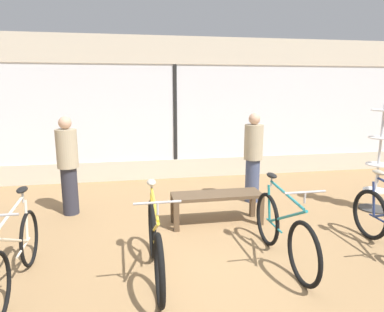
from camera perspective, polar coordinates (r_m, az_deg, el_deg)
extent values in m
plane|color=#99754C|center=(4.37, 4.91, -17.52)|extent=(24.00, 24.00, 0.00)
cube|color=beige|center=(8.06, -2.76, -2.08)|extent=(12.00, 0.08, 0.45)
cube|color=white|center=(7.85, -2.85, 7.18)|extent=(12.00, 0.04, 2.15)
cube|color=beige|center=(7.87, -2.95, 17.22)|extent=(12.00, 0.08, 0.60)
cube|color=black|center=(7.82, -2.82, 7.17)|extent=(0.08, 0.02, 2.15)
torus|color=black|center=(4.64, -25.48, -12.27)|extent=(0.04, 0.67, 0.67)
cylinder|color=beige|center=(4.05, -27.84, -12.30)|extent=(0.03, 0.99, 0.51)
cylinder|color=beige|center=(4.52, -25.88, -9.67)|extent=(0.03, 0.11, 0.49)
cylinder|color=beige|center=(3.98, -28.09, -8.49)|extent=(0.03, 0.92, 0.10)
cylinder|color=beige|center=(4.43, -26.28, -13.48)|extent=(0.03, 0.48, 0.03)
cylinder|color=#B2B2B7|center=(4.39, -26.37, -6.06)|extent=(0.02, 0.02, 0.14)
ellipsoid|color=black|center=(4.36, -26.46, -5.06)|extent=(0.11, 0.22, 0.06)
torus|color=black|center=(4.42, -6.65, -11.97)|extent=(0.06, 0.72, 0.72)
torus|color=black|center=(3.53, -5.47, -18.39)|extent=(0.06, 0.72, 0.72)
cylinder|color=gold|center=(3.83, -6.17, -11.86)|extent=(0.03, 0.93, 0.51)
cylinder|color=gold|center=(4.29, -6.69, -9.24)|extent=(0.03, 0.11, 0.49)
cylinder|color=gold|center=(3.76, -6.29, -7.83)|extent=(0.03, 0.86, 0.10)
cylinder|color=gold|center=(4.22, -6.43, -13.17)|extent=(0.03, 0.45, 0.03)
cylinder|color=#B2B2B7|center=(4.16, -6.75, -5.44)|extent=(0.02, 0.02, 0.14)
ellipsoid|color=#B2A893|center=(4.13, -6.78, -4.37)|extent=(0.11, 0.22, 0.06)
cylinder|color=#B2B2B7|center=(3.32, -5.76, -8.72)|extent=(0.02, 0.02, 0.12)
cylinder|color=#ADADB2|center=(3.30, -5.78, -7.74)|extent=(0.46, 0.02, 0.02)
torus|color=black|center=(4.82, 12.42, -10.20)|extent=(0.05, 0.71, 0.71)
torus|color=black|center=(4.00, 18.14, -15.22)|extent=(0.05, 0.71, 0.71)
cylinder|color=#1E7A7F|center=(4.28, 15.38, -9.76)|extent=(0.03, 0.93, 0.51)
cylinder|color=#1E7A7F|center=(4.70, 12.73, -7.66)|extent=(0.03, 0.11, 0.49)
cylinder|color=#1E7A7F|center=(4.21, 15.41, -6.12)|extent=(0.03, 0.86, 0.10)
cylinder|color=#1E7A7F|center=(4.63, 13.51, -11.18)|extent=(0.03, 0.45, 0.03)
cylinder|color=#B2B2B7|center=(4.58, 13.10, -4.14)|extent=(0.02, 0.02, 0.14)
ellipsoid|color=black|center=(4.56, 13.15, -3.17)|extent=(0.11, 0.22, 0.06)
cylinder|color=#B2B2B7|center=(3.82, 18.28, -6.62)|extent=(0.02, 0.02, 0.12)
cylinder|color=#ADADB2|center=(3.81, 18.34, -5.76)|extent=(0.46, 0.02, 0.02)
torus|color=black|center=(5.48, 27.52, -8.63)|extent=(0.06, 0.71, 0.71)
cylinder|color=navy|center=(5.38, 28.02, -6.35)|extent=(0.03, 0.11, 0.49)
cylinder|color=navy|center=(5.31, 29.10, -9.42)|extent=(0.03, 0.48, 0.03)
cylinder|color=#B2B2B7|center=(5.27, 28.60, -3.25)|extent=(0.02, 0.02, 0.14)
ellipsoid|color=#B2A893|center=(5.25, 28.68, -2.41)|extent=(0.11, 0.22, 0.06)
cylinder|color=#333333|center=(6.86, 27.97, -7.75)|extent=(0.48, 0.48, 0.03)
cylinder|color=silver|center=(6.64, 28.70, -0.35)|extent=(0.04, 0.04, 1.83)
cylinder|color=white|center=(6.76, 28.24, -5.04)|extent=(0.40, 0.40, 0.02)
cylinder|color=white|center=(6.66, 28.61, -1.24)|extent=(0.40, 0.40, 0.02)
cylinder|color=white|center=(6.58, 29.00, 2.68)|extent=(0.40, 0.40, 0.02)
cylinder|color=white|center=(6.54, 29.39, 6.66)|extent=(0.40, 0.40, 0.02)
cube|color=brown|center=(5.36, 4.15, -6.50)|extent=(1.40, 0.44, 0.05)
cube|color=brown|center=(5.15, -2.61, -10.12)|extent=(0.08, 0.08, 0.44)
cube|color=brown|center=(5.47, 11.38, -9.01)|extent=(0.08, 0.08, 0.44)
cube|color=brown|center=(5.48, -3.14, -8.75)|extent=(0.08, 0.08, 0.44)
cube|color=brown|center=(5.79, 10.05, -7.81)|extent=(0.08, 0.08, 0.44)
cylinder|color=#2D2D38|center=(6.11, -19.67, -5.48)|extent=(0.37, 0.37, 0.80)
cylinder|color=tan|center=(5.95, -20.14, 1.17)|extent=(0.48, 0.48, 0.64)
sphere|color=tan|center=(5.89, -20.43, 5.20)|extent=(0.21, 0.21, 0.21)
cylinder|color=#424C6B|center=(6.48, 10.00, -4.02)|extent=(0.32, 0.32, 0.81)
cylinder|color=tan|center=(6.32, 10.23, 2.29)|extent=(0.41, 0.41, 0.64)
sphere|color=tan|center=(6.27, 10.37, 6.11)|extent=(0.21, 0.21, 0.21)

